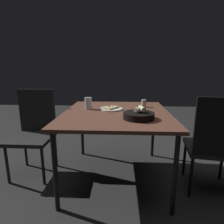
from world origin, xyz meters
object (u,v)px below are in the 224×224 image
beer_glass (88,104)px  chair_far (34,127)px  dining_table (116,117)px  pepper_shaker (144,104)px  bread_basket (139,115)px  chair_near (214,142)px  pizza_plate (111,109)px

beer_glass → chair_far: bearing=2.8°
dining_table → pepper_shaker: 0.43m
dining_table → beer_glass: (0.31, -0.12, 0.11)m
bread_basket → beer_glass: bearing=-36.1°
dining_table → chair_near: size_ratio=1.25×
pizza_plate → chair_far: chair_far is taller
pizza_plate → pepper_shaker: size_ratio=2.92×
dining_table → beer_glass: beer_glass is taller
beer_glass → pepper_shaker: bearing=-166.3°
pizza_plate → chair_far: bearing=1.6°
pizza_plate → pepper_shaker: pepper_shaker is taller
dining_table → pepper_shaker: pepper_shaker is taller
chair_near → chair_far: 1.87m
beer_glass → chair_far: (0.62, 0.03, -0.27)m
chair_near → bread_basket: bearing=1.3°
pizza_plate → pepper_shaker: 0.41m
chair_near → chair_far: size_ratio=1.00×
bread_basket → chair_near: (-0.70, -0.02, -0.25)m
bread_basket → chair_near: chair_near is taller
beer_glass → pepper_shaker: size_ratio=1.49×
beer_glass → chair_far: 0.68m
bread_basket → chair_far: chair_far is taller
pizza_plate → beer_glass: 0.26m
pizza_plate → bread_basket: 0.46m
beer_glass → pepper_shaker: beer_glass is taller
dining_table → bread_basket: (-0.21, 0.25, 0.09)m
dining_table → bread_basket: bread_basket is taller
chair_near → chair_far: (1.84, -0.33, 0.00)m
pizza_plate → pepper_shaker: (-0.37, -0.16, 0.03)m
chair_far → dining_table: bearing=174.2°
chair_near → beer_glass: bearing=-16.6°
dining_table → pizza_plate: (0.06, -0.12, 0.06)m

